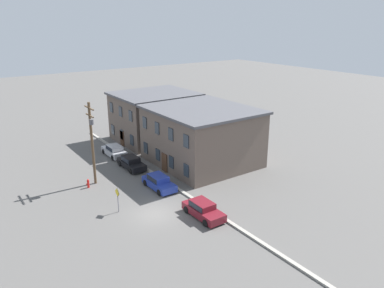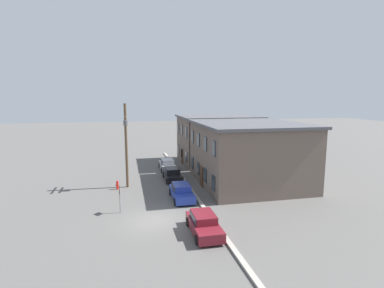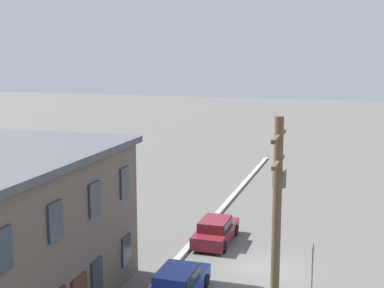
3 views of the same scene
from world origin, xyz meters
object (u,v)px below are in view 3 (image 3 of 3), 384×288
at_px(caution_sign, 313,260).
at_px(car_blue, 178,283).
at_px(car_maroon, 215,230).
at_px(utility_pole, 276,240).

bearing_deg(caution_sign, car_blue, 111.94).
relative_size(car_blue, car_maroon, 1.00).
bearing_deg(car_maroon, caution_sign, -131.33).
relative_size(caution_sign, utility_pole, 0.27).
distance_m(car_blue, car_maroon, 7.44).
relative_size(car_blue, utility_pole, 0.49).
height_order(car_blue, utility_pole, utility_pole).
relative_size(car_blue, caution_sign, 1.82).
relative_size(car_maroon, caution_sign, 1.82).
bearing_deg(car_maroon, utility_pole, -157.34).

